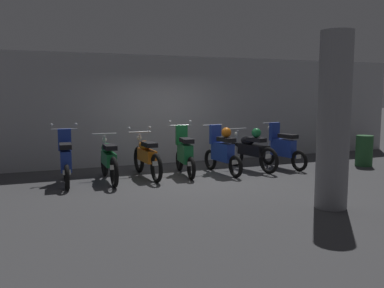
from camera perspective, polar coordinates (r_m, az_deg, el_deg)
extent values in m
plane|color=#424244|center=(9.72, -0.24, -4.63)|extent=(80.00, 80.00, 0.00)
cube|color=#ADADB2|center=(11.72, -4.40, 4.68)|extent=(16.00, 0.30, 2.98)
torus|color=black|center=(9.93, -16.93, -3.13)|extent=(0.12, 0.53, 0.53)
torus|color=black|center=(8.80, -16.72, -4.41)|extent=(0.12, 0.53, 0.53)
cube|color=#1E389E|center=(9.32, -16.89, -2.10)|extent=(0.26, 0.75, 0.44)
cube|color=#1E389E|center=(9.61, -17.03, 0.57)|extent=(0.29, 0.14, 0.48)
cube|color=black|center=(9.12, -16.93, -0.27)|extent=(0.27, 0.53, 0.10)
cylinder|color=#B7BABF|center=(9.73, -17.10, 1.94)|extent=(0.56, 0.07, 0.04)
sphere|color=#B7BABF|center=(9.72, -18.65, 2.47)|extent=(0.07, 0.07, 0.07)
sphere|color=#B7BABF|center=(9.73, -15.59, 2.59)|extent=(0.07, 0.07, 0.07)
cylinder|color=#B7BABF|center=(9.82, -17.01, -0.77)|extent=(0.06, 0.15, 0.85)
sphere|color=silver|center=(9.79, -17.07, 1.09)|extent=(0.12, 0.12, 0.12)
cube|color=white|center=(8.80, -16.75, -3.74)|extent=(0.16, 0.02, 0.10)
torus|color=black|center=(10.07, -11.89, -2.50)|extent=(0.10, 0.65, 0.65)
torus|color=black|center=(8.81, -10.60, -3.82)|extent=(0.10, 0.65, 0.65)
cube|color=#197238|center=(9.41, -11.31, -1.97)|extent=(0.24, 0.84, 0.28)
ellipsoid|color=#197238|center=(9.53, -11.50, -0.53)|extent=(0.27, 0.44, 0.22)
cube|color=black|center=(9.19, -11.17, -0.42)|extent=(0.25, 0.52, 0.10)
cylinder|color=#B7BABF|center=(9.88, -11.90, 1.36)|extent=(0.56, 0.05, 0.04)
cylinder|color=#B7BABF|center=(9.97, -11.89, -0.73)|extent=(0.06, 0.16, 0.65)
sphere|color=silver|center=(9.95, -11.92, 0.53)|extent=(0.12, 0.12, 0.12)
cube|color=white|center=(8.81, -10.64, -3.15)|extent=(0.16, 0.02, 0.10)
torus|color=black|center=(10.39, -7.29, -2.11)|extent=(0.12, 0.65, 0.65)
torus|color=black|center=(9.17, -4.89, -3.30)|extent=(0.12, 0.65, 0.65)
cube|color=orange|center=(9.75, -6.18, -1.57)|extent=(0.26, 0.84, 0.28)
ellipsoid|color=orange|center=(9.87, -6.48, -0.18)|extent=(0.28, 0.45, 0.22)
cube|color=black|center=(9.54, -5.86, -0.05)|extent=(0.26, 0.53, 0.10)
cylinder|color=#B7BABF|center=(10.20, -7.17, 1.63)|extent=(0.56, 0.06, 0.04)
sphere|color=#B7BABF|center=(10.12, -8.59, 2.13)|extent=(0.07, 0.07, 0.07)
sphere|color=#B7BABF|center=(10.28, -5.80, 2.25)|extent=(0.07, 0.07, 0.07)
cylinder|color=#B7BABF|center=(10.29, -7.23, -0.40)|extent=(0.06, 0.16, 0.65)
sphere|color=silver|center=(10.27, -7.25, 0.82)|extent=(0.12, 0.12, 0.12)
cube|color=white|center=(9.18, -4.95, -2.66)|extent=(0.16, 0.02, 0.10)
torus|color=black|center=(10.54, -1.73, -2.26)|extent=(0.15, 0.54, 0.53)
torus|color=black|center=(9.44, -0.10, -3.35)|extent=(0.15, 0.54, 0.53)
cube|color=#197238|center=(9.94, -0.96, -1.24)|extent=(0.30, 0.76, 0.44)
cube|color=#197238|center=(10.23, -1.44, 1.24)|extent=(0.29, 0.15, 0.48)
cube|color=black|center=(9.75, -0.73, 0.49)|extent=(0.30, 0.54, 0.10)
cylinder|color=#B7BABF|center=(10.34, -1.63, 2.53)|extent=(0.56, 0.10, 0.04)
sphere|color=#B7BABF|center=(10.28, -3.04, 3.05)|extent=(0.07, 0.07, 0.07)
sphere|color=#B7BABF|center=(10.40, -0.23, 3.11)|extent=(0.07, 0.07, 0.07)
cylinder|color=#B7BABF|center=(10.43, -1.68, -0.02)|extent=(0.07, 0.15, 0.85)
sphere|color=silver|center=(10.40, -1.68, 1.73)|extent=(0.12, 0.12, 0.12)
cube|color=white|center=(9.44, -0.14, -2.73)|extent=(0.16, 0.03, 0.10)
torus|color=black|center=(10.68, 2.54, -2.14)|extent=(0.15, 0.54, 0.53)
torus|color=black|center=(9.72, 5.98, -3.08)|extent=(0.15, 0.54, 0.53)
cube|color=#1E389E|center=(10.15, 4.20, -1.09)|extent=(0.30, 0.76, 0.44)
cube|color=#1E389E|center=(10.40, 3.21, 1.33)|extent=(0.29, 0.15, 0.48)
cube|color=black|center=(9.98, 4.70, 0.62)|extent=(0.30, 0.54, 0.10)
cylinder|color=#B7BABF|center=(10.50, 2.83, 2.59)|extent=(0.56, 0.10, 0.04)
cylinder|color=#B7BABF|center=(10.58, 2.68, 0.07)|extent=(0.07, 0.15, 0.85)
sphere|color=silver|center=(10.55, 2.69, 1.80)|extent=(0.12, 0.12, 0.12)
cube|color=white|center=(9.72, 5.92, -2.48)|extent=(0.16, 0.03, 0.10)
sphere|color=orange|center=(9.96, 4.71, 1.59)|extent=(0.24, 0.24, 0.24)
torus|color=black|center=(11.28, 5.92, -1.37)|extent=(0.22, 0.66, 0.65)
torus|color=black|center=(10.31, 10.45, -2.24)|extent=(0.22, 0.66, 0.65)
cube|color=black|center=(10.76, 8.10, -0.79)|extent=(0.38, 0.86, 0.28)
ellipsoid|color=black|center=(10.85, 7.58, 0.45)|extent=(0.34, 0.48, 0.22)
cube|color=black|center=(10.59, 8.77, 0.60)|extent=(0.34, 0.56, 0.10)
cylinder|color=#B7BABF|center=(11.12, 6.30, 2.08)|extent=(0.56, 0.15, 0.04)
cylinder|color=#B7BABF|center=(11.20, 6.10, 0.21)|extent=(0.09, 0.17, 0.65)
sphere|color=silver|center=(11.17, 6.12, 1.33)|extent=(0.12, 0.12, 0.12)
cube|color=white|center=(10.32, 10.37, -1.67)|extent=(0.16, 0.04, 0.10)
sphere|color=#197238|center=(10.57, 8.79, 1.52)|extent=(0.24, 0.24, 0.24)
torus|color=black|center=(11.62, 10.35, -1.50)|extent=(0.18, 0.54, 0.53)
torus|color=black|center=(10.81, 14.46, -2.24)|extent=(0.18, 0.54, 0.53)
cube|color=#1E389E|center=(11.17, 12.37, -0.49)|extent=(0.35, 0.76, 0.44)
cube|color=#1E389E|center=(11.38, 11.21, 1.70)|extent=(0.30, 0.17, 0.48)
cube|color=black|center=(11.02, 12.99, 1.07)|extent=(0.33, 0.55, 0.10)
cylinder|color=#B7BABF|center=(11.46, 10.76, 2.85)|extent=(0.56, 0.14, 0.04)
cylinder|color=#B7BABF|center=(11.54, 10.55, 0.53)|extent=(0.08, 0.16, 0.85)
sphere|color=silver|center=(11.51, 10.59, 2.12)|extent=(0.12, 0.12, 0.12)
cube|color=white|center=(10.81, 14.39, -1.70)|extent=(0.16, 0.04, 0.10)
cylinder|color=gray|center=(7.40, 18.82, 2.99)|extent=(0.54, 0.54, 2.98)
cylinder|color=#26592D|center=(12.13, 22.48, -0.86)|extent=(0.44, 0.44, 0.83)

